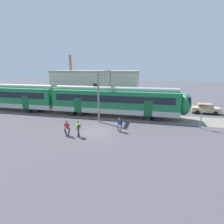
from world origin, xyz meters
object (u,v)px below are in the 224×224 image
Objects in this scene: pedestrian_yellow at (78,128)px; pedestrian_navy at (120,123)px; commuter_train at (60,99)px; crossing_signal at (202,112)px; parked_car_tan at (205,109)px; pedestrian_red at (67,127)px.

pedestrian_navy is (3.87, 2.43, 0.00)m from pedestrian_yellow.
crossing_signal is at bearing -8.76° from commuter_train.
crossing_signal is (-2.48, -7.71, 1.23)m from parked_car_tan.
pedestrian_red is at bearing -57.64° from commuter_train.
commuter_train is 12.28m from pedestrian_navy.
pedestrian_yellow is at bearing -147.93° from pedestrian_navy.
pedestrian_red is 1.00× the size of pedestrian_navy.
pedestrian_yellow is 4.57m from pedestrian_navy.
crossing_signal is at bearing 19.22° from pedestrian_navy.
commuter_train reaches higher than pedestrian_red.
crossing_signal is at bearing 21.65° from pedestrian_red.
crossing_signal reaches higher than pedestrian_yellow.
crossing_signal is (8.96, 3.12, 1.02)m from pedestrian_navy.
commuter_train reaches higher than parked_car_tan.
pedestrian_red is 1.25m from pedestrian_yellow.
pedestrian_red reaches higher than parked_car_tan.
pedestrian_yellow is at bearing -156.61° from crossing_signal.
pedestrian_red is 21.24m from parked_car_tan.
pedestrian_yellow is 0.56× the size of crossing_signal.
parked_car_tan is (22.01, 4.70, -1.47)m from commuter_train.
pedestrian_red is 0.41× the size of parked_car_tan.
pedestrian_navy is at bearing -30.13° from commuter_train.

